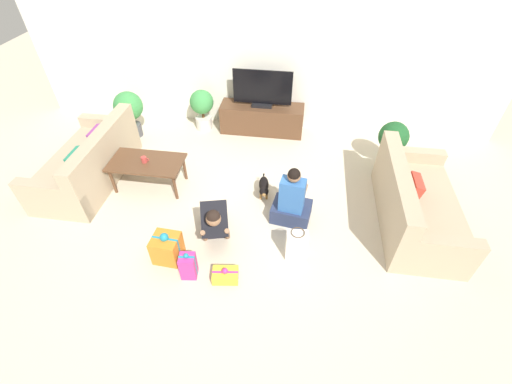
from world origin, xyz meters
The scene contains 18 objects.
ground_plane centered at (0.00, 0.00, 0.00)m, with size 16.00×16.00×0.00m, color beige.
wall_back centered at (0.00, 2.63, 1.30)m, with size 8.40×0.06×2.60m.
sofa_left centered at (-2.38, 0.58, 0.29)m, with size 0.93×1.86×0.84m.
sofa_right centered at (2.38, 0.34, 0.29)m, with size 0.93×1.86×0.84m.
coffee_table centered at (-1.42, 0.54, 0.41)m, with size 1.08×0.58×0.46m.
tv_console centered at (0.06, 2.34, 0.26)m, with size 1.50×0.45×0.52m.
tv centered at (0.06, 2.34, 0.81)m, with size 1.03×0.20×0.65m.
potted_plant_corner_left centered at (-2.24, 1.86, 0.54)m, with size 0.50×0.50×0.84m.
potted_plant_corner_right centered at (2.24, 1.63, 0.50)m, with size 0.46×0.46×0.77m.
potted_plant_back_left centered at (-1.04, 2.29, 0.45)m, with size 0.43×0.43×0.76m.
person_kneeling centered at (-0.19, -0.32, 0.31)m, with size 0.48×0.78×0.73m.
person_sitting centered at (0.76, 0.14, 0.31)m, with size 0.57×0.53×0.91m.
dog centered at (0.33, 0.54, 0.20)m, with size 0.18×0.50×0.30m.
gift_box_a centered at (-0.37, -0.95, 0.17)m, with size 0.20×0.19×0.39m.
gift_box_b centered at (0.06, -0.95, 0.07)m, with size 0.33×0.24×0.19m.
gift_box_c centered at (-0.70, -0.74, 0.18)m, with size 0.34×0.32×0.44m.
gift_bag_a centered at (0.86, -0.50, 0.22)m, with size 0.27×0.18×0.45m.
mug centered at (-1.43, 0.53, 0.50)m, with size 0.12×0.08×0.09m.
Camera 1 is at (0.75, -3.19, 3.49)m, focal length 24.00 mm.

